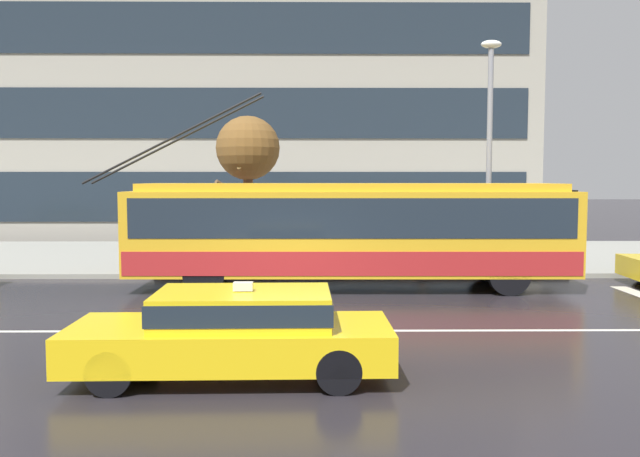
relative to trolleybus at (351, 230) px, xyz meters
The scene contains 9 objects.
ground_plane 4.34m from the trolleybus, 112.37° to the right, with size 160.00×160.00×0.00m, color #252227.
sidewalk_slab 6.93m from the trolleybus, 103.17° to the left, with size 80.00×10.00×0.14m, color gray.
lane_centre_line 5.41m from the trolleybus, 107.32° to the right, with size 72.00×0.14×0.01m, color silver.
trolleybus is the anchor object (origin of this frame).
taxi_oncoming_near 8.17m from the trolleybus, 105.03° to the right, with size 4.65×1.87×1.39m.
pedestrian_at_shelter 5.17m from the trolleybus, 59.82° to the left, with size 1.37×1.37×1.90m.
pedestrian_approaching_curb 5.37m from the trolleybus, 132.67° to the left, with size 0.99×0.99×2.00m.
street_lamp 5.36m from the trolleybus, 26.77° to the left, with size 0.60×0.32×6.76m.
street_tree_bare 5.73m from the trolleybus, 126.35° to the left, with size 2.08×2.08×4.78m.
Camera 1 is at (0.57, -13.47, 2.87)m, focal length 36.87 mm.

